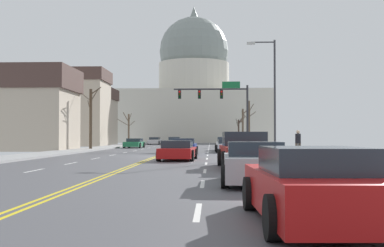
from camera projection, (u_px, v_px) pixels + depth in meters
name	position (u px, v px, depth m)	size (l,w,h in m)	color
ground	(157.00, 156.00, 33.23)	(20.00, 180.00, 0.20)	#4B4B50
signal_gantry	(221.00, 100.00, 50.71)	(7.91, 0.41, 7.03)	#28282D
street_lamp_right	(271.00, 87.00, 33.41)	(2.00, 0.24, 7.99)	#333338
capitol_building	(194.00, 94.00, 105.42)	(32.76, 21.41, 29.97)	beige
sedan_near_00	(225.00, 144.00, 47.39)	(2.04, 4.29, 1.30)	silver
sedan_near_01	(228.00, 146.00, 41.41)	(2.20, 4.41, 1.15)	silver
sedan_near_02	(184.00, 147.00, 35.60)	(2.00, 4.41, 1.24)	navy
sedan_near_03	(178.00, 151.00, 28.22)	(2.23, 4.71, 1.15)	#B71414
pickup_truck_near_04	(246.00, 152.00, 21.44)	(2.50, 5.57, 1.61)	maroon
sedan_near_05	(254.00, 164.00, 14.35)	(2.05, 4.38, 1.25)	#9EA3A8
sedan_near_06	(313.00, 187.00, 7.85)	(2.10, 4.44, 1.25)	#B71414
sedan_oncoming_00	(134.00, 143.00, 56.68)	(2.13, 4.63, 1.11)	#1E7247
sedan_oncoming_01	(174.00, 142.00, 69.53)	(2.03, 4.64, 1.24)	silver
sedan_oncoming_02	(155.00, 141.00, 77.96)	(2.02, 4.42, 1.18)	silver
flank_building_00	(0.00, 109.00, 46.26)	(14.31, 7.27, 7.98)	#B2A38E
flank_building_01	(78.00, 116.00, 77.06)	(11.88, 6.97, 8.94)	#B2A38E
flank_building_02	(66.00, 108.00, 66.34)	(11.47, 7.20, 10.52)	#B2A38E
bare_tree_00	(249.00, 122.00, 65.09)	(1.82, 2.32, 6.04)	#4C3D2D
bare_tree_01	(128.00, 128.00, 67.64)	(2.46, 1.63, 4.64)	brown
bare_tree_02	(239.00, 130.00, 84.00)	(1.65, 2.27, 5.04)	#423328
bare_tree_03	(91.00, 117.00, 47.86)	(2.10, 1.57, 6.22)	#4C3D2D
bare_tree_04	(243.00, 125.00, 71.24)	(1.27, 1.85, 5.29)	brown
pedestrian_00	(298.00, 142.00, 29.49)	(0.35, 0.34, 1.63)	#4C4238
bicycle_parked	(271.00, 150.00, 32.29)	(0.12, 1.77, 0.85)	black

